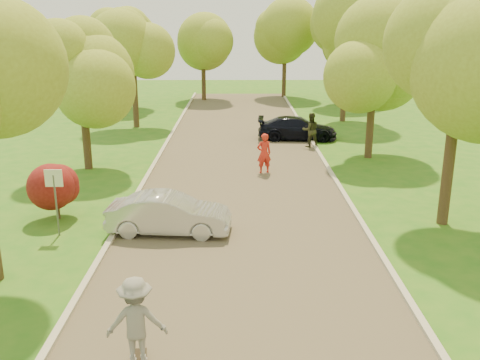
{
  "coord_description": "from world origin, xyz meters",
  "views": [
    {
      "loc": [
        -0.1,
        -11.84,
        6.59
      ],
      "look_at": [
        -0.03,
        5.78,
        1.3
      ],
      "focal_mm": 40.0,
      "sensor_mm": 36.0,
      "label": 1
    }
  ],
  "objects_px": {
    "street_sign": "(55,189)",
    "person_striped": "(264,153)",
    "skateboarder": "(136,321)",
    "person_olive": "(311,130)",
    "silver_sedan": "(169,214)",
    "dark_sedan": "(297,128)"
  },
  "relations": [
    {
      "from": "dark_sedan",
      "to": "skateboarder",
      "type": "xyz_separation_m",
      "value": [
        -5.36,
        -21.01,
        0.38
      ]
    },
    {
      "from": "street_sign",
      "to": "dark_sedan",
      "type": "relative_size",
      "value": 0.49
    },
    {
      "from": "street_sign",
      "to": "person_striped",
      "type": "distance_m",
      "value": 9.97
    },
    {
      "from": "skateboarder",
      "to": "person_olive",
      "type": "height_order",
      "value": "skateboarder"
    },
    {
      "from": "person_striped",
      "to": "silver_sedan",
      "type": "bearing_deg",
      "value": 48.02
    },
    {
      "from": "skateboarder",
      "to": "person_olive",
      "type": "xyz_separation_m",
      "value": [
        5.86,
        19.1,
        -0.1
      ]
    },
    {
      "from": "skateboarder",
      "to": "person_olive",
      "type": "relative_size",
      "value": 0.98
    },
    {
      "from": "street_sign",
      "to": "person_striped",
      "type": "relative_size",
      "value": 1.2
    },
    {
      "from": "street_sign",
      "to": "silver_sedan",
      "type": "xyz_separation_m",
      "value": [
        3.5,
        0.19,
        -0.92
      ]
    },
    {
      "from": "silver_sedan",
      "to": "skateboarder",
      "type": "relative_size",
      "value": 2.15
    },
    {
      "from": "person_olive",
      "to": "street_sign",
      "type": "bearing_deg",
      "value": 43.17
    },
    {
      "from": "street_sign",
      "to": "silver_sedan",
      "type": "height_order",
      "value": "street_sign"
    },
    {
      "from": "skateboarder",
      "to": "street_sign",
      "type": "bearing_deg",
      "value": -66.81
    },
    {
      "from": "street_sign",
      "to": "skateboarder",
      "type": "xyz_separation_m",
      "value": [
        3.74,
        -6.78,
        -0.53
      ]
    },
    {
      "from": "street_sign",
      "to": "dark_sedan",
      "type": "distance_m",
      "value": 16.91
    },
    {
      "from": "skateboarder",
      "to": "person_striped",
      "type": "bearing_deg",
      "value": -108.29
    },
    {
      "from": "silver_sedan",
      "to": "person_olive",
      "type": "xyz_separation_m",
      "value": [
        6.1,
        12.13,
        0.28
      ]
    },
    {
      "from": "street_sign",
      "to": "silver_sedan",
      "type": "distance_m",
      "value": 3.62
    },
    {
      "from": "silver_sedan",
      "to": "dark_sedan",
      "type": "bearing_deg",
      "value": -17.65
    },
    {
      "from": "dark_sedan",
      "to": "skateboarder",
      "type": "relative_size",
      "value": 2.46
    },
    {
      "from": "skateboarder",
      "to": "person_striped",
      "type": "distance_m",
      "value": 14.33
    },
    {
      "from": "street_sign",
      "to": "person_olive",
      "type": "bearing_deg",
      "value": 52.07
    }
  ]
}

